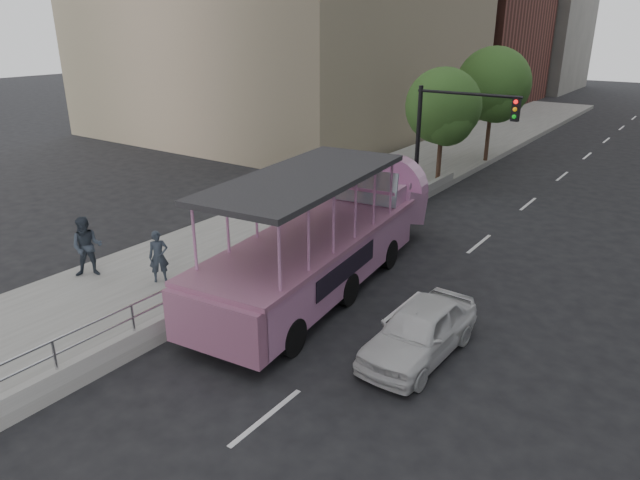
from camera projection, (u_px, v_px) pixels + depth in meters
ground at (288, 358)px, 13.77m from camera, size 160.00×160.00×0.00m
sidewalk at (328, 208)px, 24.44m from camera, size 5.50×80.00×0.30m
kerb_wall at (247, 280)px, 16.80m from camera, size 0.24×30.00×0.36m
guardrail at (246, 259)px, 16.57m from camera, size 0.07×22.00×0.71m
duck_boat at (331, 238)px, 17.49m from camera, size 3.91×11.44×3.73m
car at (419, 331)px, 13.66m from camera, size 1.71×3.98×1.34m
pedestrian_near at (159, 256)px, 16.90m from camera, size 0.65×0.69×1.58m
pedestrian_mid at (87, 247)px, 17.22m from camera, size 1.15×1.15×1.88m
parking_sign at (351, 193)px, 20.44m from camera, size 0.26×0.63×2.98m
traffic_signal at (446, 131)px, 22.96m from camera, size 4.20×0.32×5.20m
street_tree_near at (444, 109)px, 26.32m from camera, size 3.52×3.52×5.72m
street_tree_far at (494, 87)px, 30.61m from camera, size 3.97×3.97×6.45m
midrise_stone_b at (515, 0)px, 67.60m from camera, size 16.00×14.00×20.00m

